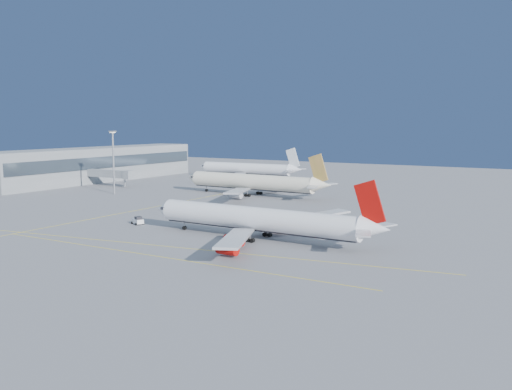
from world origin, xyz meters
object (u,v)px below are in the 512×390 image
at_px(light_mast, 113,157).
at_px(airliner_virgin, 260,220).
at_px(pushback_tug, 138,221).
at_px(airliner_etihad, 254,182).
at_px(airliner_third, 248,169).

bearing_deg(light_mast, airliner_virgin, -26.51).
distance_m(pushback_tug, light_mast, 67.99).
bearing_deg(airliner_etihad, airliner_virgin, -55.57).
height_order(airliner_virgin, light_mast, light_mast).
distance_m(airliner_virgin, airliner_third, 142.58).
bearing_deg(airliner_third, pushback_tug, -72.92).
height_order(airliner_etihad, light_mast, light_mast).
distance_m(airliner_etihad, airliner_third, 64.87).
relative_size(airliner_virgin, light_mast, 2.62).
bearing_deg(airliner_virgin, pushback_tug, -179.28).
bearing_deg(airliner_virgin, light_mast, 155.11).
relative_size(airliner_virgin, airliner_third, 1.09).
bearing_deg(pushback_tug, airliner_third, 132.33).
xyz_separation_m(airliner_virgin, pushback_tug, (-37.08, 0.58, -3.54)).
xyz_separation_m(airliner_third, light_mast, (-11.24, -76.32, 9.15)).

